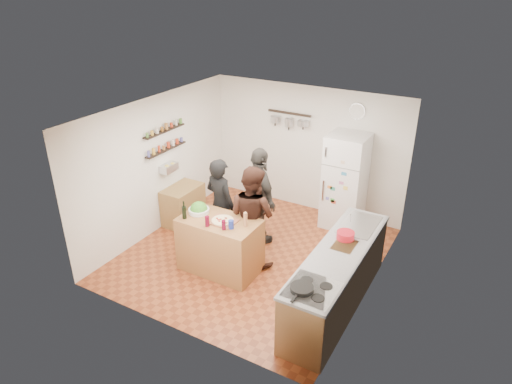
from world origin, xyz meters
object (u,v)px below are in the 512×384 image
Objects in this scene: pepper_mill at (245,220)px; person_back at (259,197)px; red_bowl at (345,235)px; side_table at (183,205)px; salt_canister at (231,224)px; fridge at (345,182)px; person_left at (221,204)px; prep_island at (220,245)px; wine_bottle at (184,213)px; person_center at (252,216)px; counter_run at (337,279)px; wall_clock at (357,111)px; salad_bowl at (199,211)px; skillet at (302,288)px.

person_back reaches higher than pepper_mill.
red_bowl is 3.48m from side_table.
salt_canister is at bearing -131.42° from pepper_mill.
salt_canister is at bearing -31.00° from side_table.
fridge is (1.08, 1.30, 0.02)m from person_back.
person_back is (-0.19, 1.20, -0.09)m from salt_canister.
side_table is (-1.13, 0.37, -0.46)m from person_left.
prep_island is 9.20× the size of salt_canister.
wine_bottle is at bearing 91.49° from person_left.
wine_bottle is 1.09m from person_center.
salt_canister is at bearing -173.14° from counter_run.
person_left is (-0.82, 0.53, -0.18)m from pepper_mill.
salt_canister is 0.08× the size of fridge.
fridge reaches higher than person_back.
wall_clock is at bearing -115.40° from person_left.
counter_run is at bearing 177.84° from person_center.
wine_bottle is 1.51× the size of salt_canister.
wall_clock reaches higher than salad_bowl.
person_left is at bearing 84.25° from salad_bowl.
fridge is 6.00× the size of wall_clock.
prep_island is at bearing 158.20° from salt_canister.
salad_bowl is at bearing 95.19° from person_left.
wall_clock is (0.90, 2.83, 1.17)m from salt_canister.
side_table is (-3.44, 0.88, -0.09)m from counter_run.
person_left reaches higher than salad_bowl.
fridge is 1.29m from wall_clock.
counter_run is 3.29× the size of side_table.
wall_clock is 3.67m from side_table.
prep_island is 0.48× the size of counter_run.
person_left is 0.69m from person_back.
person_center is at bearing 30.10° from salad_bowl.
counter_run is 8.77× the size of wall_clock.
wall_clock reaches higher than person_left.
red_bowl is (0.05, 1.39, 0.03)m from skillet.
pepper_mill reaches higher than salad_bowl.
salt_canister is 0.53× the size of red_bowl.
skillet is 3.89m from side_table.
pepper_mill is at bearing -25.04° from side_table.
wine_bottle is at bearing 52.09° from person_center.
person_back is 0.67× the size of counter_run.
person_center is (-0.13, 0.43, -0.16)m from pepper_mill.
wall_clock reaches higher than person_center.
person_back is (-0.34, 1.03, -0.12)m from pepper_mill.
red_bowl is at bearing -165.82° from person_back.
prep_island reaches higher than counter_run.
pepper_mill is at bearing 118.84° from person_center.
salt_canister is at bearing 151.61° from skillet.
salt_canister is at bearing -107.59° from wall_clock.
wine_bottle is (-0.50, -0.22, 0.56)m from prep_island.
skillet is at bearing -27.37° from prep_island.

